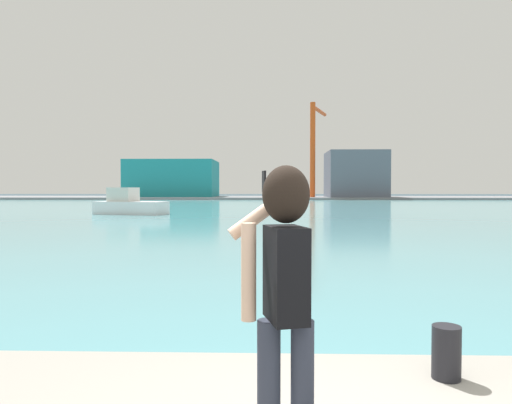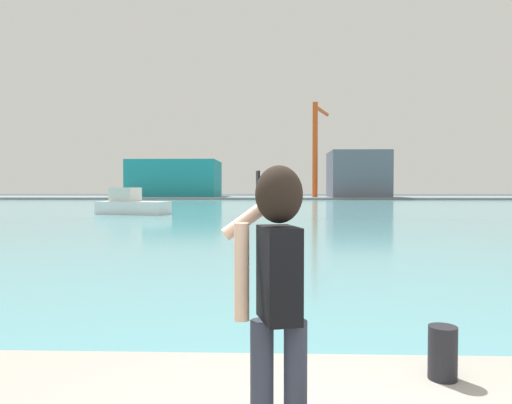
# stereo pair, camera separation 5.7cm
# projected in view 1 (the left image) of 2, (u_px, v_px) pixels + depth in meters

# --- Properties ---
(ground_plane) EXTENTS (220.00, 220.00, 0.00)m
(ground_plane) POSITION_uv_depth(u_px,v_px,m) (274.00, 207.00, 52.52)
(ground_plane) COLOR #334751
(harbor_water) EXTENTS (140.00, 100.00, 0.02)m
(harbor_water) POSITION_uv_depth(u_px,v_px,m) (274.00, 206.00, 54.52)
(harbor_water) COLOR #599EA8
(harbor_water) RESTS_ON ground_plane
(far_shore_dock) EXTENTS (140.00, 20.00, 0.40)m
(far_shore_dock) POSITION_uv_depth(u_px,v_px,m) (272.00, 198.00, 94.48)
(far_shore_dock) COLOR gray
(far_shore_dock) RESTS_ON ground_plane
(person_photographer) EXTENTS (0.54, 0.54, 1.74)m
(person_photographer) POSITION_uv_depth(u_px,v_px,m) (284.00, 279.00, 2.78)
(person_photographer) COLOR #2D3342
(person_photographer) RESTS_ON quay_promenade
(harbor_bollard) EXTENTS (0.24, 0.24, 0.45)m
(harbor_bollard) POSITION_uv_depth(u_px,v_px,m) (446.00, 352.00, 3.95)
(harbor_bollard) COLOR black
(harbor_bollard) RESTS_ON quay_promenade
(boat_moored) EXTENTS (6.22, 3.82, 2.18)m
(boat_moored) POSITION_uv_depth(u_px,v_px,m) (129.00, 205.00, 38.36)
(boat_moored) COLOR white
(boat_moored) RESTS_ON harbor_water
(warehouse_left) EXTENTS (17.40, 13.36, 7.29)m
(warehouse_left) POSITION_uv_depth(u_px,v_px,m) (173.00, 179.00, 95.74)
(warehouse_left) COLOR teal
(warehouse_left) RESTS_ON far_shore_dock
(warehouse_right) EXTENTS (11.00, 11.01, 8.81)m
(warehouse_right) POSITION_uv_depth(u_px,v_px,m) (355.00, 174.00, 91.30)
(warehouse_right) COLOR slate
(warehouse_right) RESTS_ON far_shore_dock
(port_crane) EXTENTS (4.29, 10.80, 17.94)m
(port_crane) POSITION_uv_depth(u_px,v_px,m) (314.00, 141.00, 89.99)
(port_crane) COLOR #D84C19
(port_crane) RESTS_ON far_shore_dock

